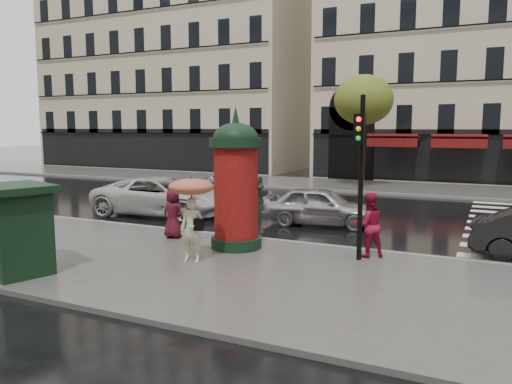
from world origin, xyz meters
The scene contains 16 objects.
ground centered at (0.00, 0.00, 0.00)m, with size 160.00×160.00×0.00m, color black.
near_sidewalk centered at (0.00, -0.50, 0.06)m, with size 90.00×7.00×0.12m, color #474744.
far_sidewalk centered at (0.00, 19.00, 0.06)m, with size 90.00×6.00×0.12m, color #474744.
near_kerb centered at (0.00, 3.00, 0.07)m, with size 90.00×0.25×0.14m, color slate.
far_kerb centered at (0.00, 16.00, 0.07)m, with size 90.00×0.25×0.14m, color slate.
bldg_far_left centered at (-22.00, 30.00, 11.31)m, with size 24.00×14.00×22.90m.
tree_far_left centered at (-2.00, 18.00, 5.17)m, with size 3.40×3.40×6.64m.
woman_umbrella centered at (-1.99, -0.27, 1.60)m, with size 1.17×1.17×2.25m.
woman_red centered at (2.05, 2.22, 1.00)m, with size 0.85×0.66×1.75m, color maroon.
man_burgundy centered at (-4.08, 1.87, 0.89)m, with size 0.76×0.49×1.55m, color #490E1B.
morris_column centered at (-1.66, 1.58, 2.08)m, with size 1.52×1.52×4.09m.
traffic_light centered at (1.90, 1.72, 2.74)m, with size 0.28×0.40×4.32m.
newsstand centered at (-5.18, -3.00, 1.23)m, with size 2.16×1.98×2.15m.
car_silver centered at (-0.71, 6.43, 0.72)m, with size 1.71×4.24×1.44m, color #A7A6AB.
car_white centered at (-7.29, 5.64, 0.79)m, with size 2.62×5.69×1.58m, color silver.
car_far_silver centered at (-8.23, 12.74, 0.69)m, with size 1.64×4.06×1.38m, color #A7A7AC.
Camera 1 is at (5.03, -11.04, 3.60)m, focal length 35.00 mm.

